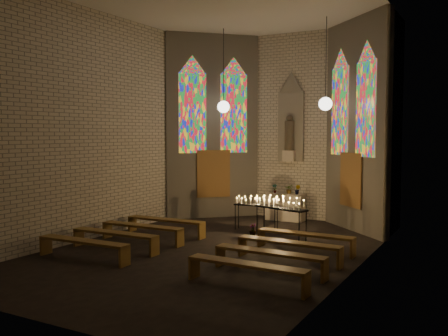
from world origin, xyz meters
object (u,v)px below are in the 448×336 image
(aisle_flower_pot, at_px, (253,230))
(votive_stand_right, at_px, (281,205))
(altar, at_px, (286,207))
(votive_stand_left, at_px, (256,203))

(aisle_flower_pot, bearing_deg, votive_stand_right, -14.51)
(altar, distance_m, aisle_flower_pot, 3.21)
(aisle_flower_pot, bearing_deg, votive_stand_left, 108.44)
(altar, distance_m, votive_stand_right, 3.73)
(votive_stand_left, xyz_separation_m, votive_stand_right, (1.35, -1.13, 0.16))
(altar, xyz_separation_m, votive_stand_right, (1.24, -3.47, 0.60))
(votive_stand_right, bearing_deg, altar, 127.30)
(altar, height_order, aisle_flower_pot, altar)
(aisle_flower_pot, height_order, votive_stand_left, votive_stand_left)
(votive_stand_right, bearing_deg, votive_stand_left, 157.76)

